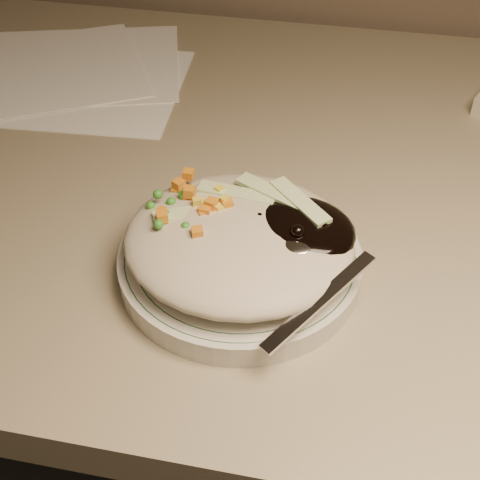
# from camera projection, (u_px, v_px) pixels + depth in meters

# --- Properties ---
(desk) EXTENTS (1.40, 0.70, 0.74)m
(desk) POSITION_uv_depth(u_px,v_px,m) (352.00, 307.00, 0.82)
(desk) COLOR gray
(desk) RESTS_ON ground
(plate) EXTENTS (0.21, 0.21, 0.02)m
(plate) POSITION_uv_depth(u_px,v_px,m) (240.00, 262.00, 0.58)
(plate) COLOR silver
(plate) RESTS_ON desk
(plate_rim) EXTENTS (0.20, 0.20, 0.00)m
(plate_rim) POSITION_uv_depth(u_px,v_px,m) (240.00, 254.00, 0.57)
(plate_rim) COLOR #144723
(plate_rim) RESTS_ON plate
(meal) EXTENTS (0.21, 0.19, 0.05)m
(meal) POSITION_uv_depth(u_px,v_px,m) (245.00, 236.00, 0.55)
(meal) COLOR #AFA68E
(meal) RESTS_ON plate
(papers) EXTENTS (0.40, 0.34, 0.00)m
(papers) POSITION_uv_depth(u_px,v_px,m) (47.00, 74.00, 0.84)
(papers) COLOR white
(papers) RESTS_ON desk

